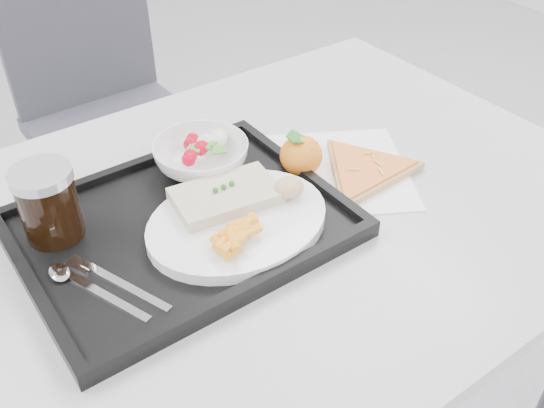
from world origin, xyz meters
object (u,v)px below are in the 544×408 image
Objects in this scene: chair at (103,93)px; pizza_slice at (365,170)px; salad_bowl at (201,156)px; tangerine at (301,155)px; table at (237,251)px; cola_glass at (48,202)px; dinner_plate at (238,222)px; tray at (182,226)px.

chair reaches higher than pizza_slice.
salad_bowl is 0.16m from tangerine.
table is at bearing -97.47° from salad_bowl.
salad_bowl is (-0.12, -0.77, 0.25)m from chair.
chair is (0.13, 0.89, -0.15)m from table.
tangerine is at bearing -10.17° from cola_glass.
dinner_plate reaches higher than table.
dinner_plate is 3.66× the size of tangerine.
tangerine reaches higher than salad_bowl.
table is 0.11m from tray.
salad_bowl is at bearing 78.02° from dinner_plate.
chair is at bearing 81.34° from salad_bowl.
tangerine is (0.15, 0.04, 0.10)m from table.
tray is at bearing -28.32° from cola_glass.
chair is at bearing 81.50° from table.
dinner_plate is 0.26m from cola_glass.
cola_glass is at bearing -114.96° from chair.
table is 0.10m from dinner_plate.
tangerine is (0.02, -0.85, 0.25)m from chair.
chair is at bearing 91.20° from tangerine.
tray is (-0.08, 0.02, 0.08)m from table.
cola_glass reaches higher than tray.
pizza_slice is at bearing -83.85° from chair.
cola_glass reaches higher than pizza_slice.
dinner_plate is 0.16m from salad_bowl.
tray is 0.14m from salad_bowl.
chair is 0.91m from cola_glass.
chair reaches higher than cola_glass.
table is 16.27× the size of tangerine.
dinner_plate is 0.18m from tangerine.
pizza_slice is at bearing -38.88° from tangerine.
salad_bowl is at bearing 146.97° from tangerine.
pizza_slice is at bearing -35.34° from salad_bowl.
dinner_plate is at bearing -157.74° from tangerine.
pizza_slice is (0.22, -0.15, -0.03)m from salad_bowl.
pizza_slice is (0.10, -0.92, 0.22)m from chair.
chair is 3.44× the size of dinner_plate.
table is at bearing -14.73° from tray.
cola_glass is 1.46× the size of tangerine.
pizza_slice is (0.47, -0.13, -0.06)m from cola_glass.
cola_glass is 0.49m from pizza_slice.
dinner_plate reaches higher than tray.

